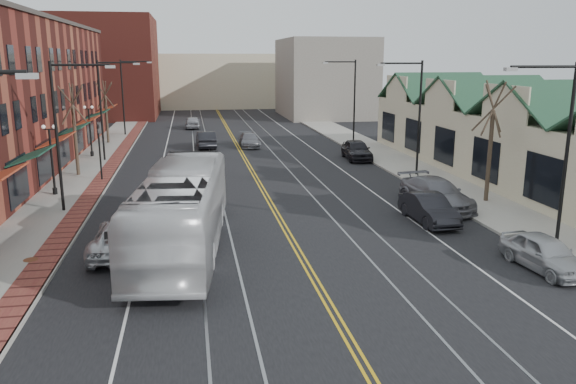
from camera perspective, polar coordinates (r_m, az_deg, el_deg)
name	(u,v)px	position (r m, az deg, el deg)	size (l,w,h in m)	color
ground	(344,331)	(18.11, 5.68, -13.88)	(160.00, 160.00, 0.00)	black
sidewalk_left	(69,195)	(37.17, -21.35, -0.27)	(4.00, 120.00, 0.15)	gray
sidewalk_right	(434,181)	(39.96, 14.66, 1.13)	(4.00, 120.00, 0.15)	gray
building_right	(517,146)	(42.41, 22.26, 4.32)	(8.00, 36.00, 4.60)	beige
backdrop_left	(106,67)	(86.25, -18.02, 11.94)	(14.00, 18.00, 14.00)	maroon
backdrop_mid	(214,80)	(100.63, -7.53, 11.17)	(22.00, 14.00, 9.00)	beige
backdrop_right	(325,78)	(82.83, 3.74, 11.48)	(12.00, 16.00, 11.00)	slate
streetlight_l_1	(64,121)	(32.31, -21.77, 6.69)	(3.33, 0.25, 8.00)	black
streetlight_l_2	(106,100)	(48.03, -18.00, 8.90)	(3.33, 0.25, 8.00)	black
streetlight_l_3	(127,89)	(63.89, -16.08, 10.00)	(3.33, 0.25, 8.00)	black
streetlight_r_0	(559,137)	(26.69, 25.84, 5.07)	(3.33, 0.25, 8.00)	black
streetlight_r_1	(414,106)	(40.68, 12.67, 8.51)	(3.33, 0.25, 8.00)	black
streetlight_r_2	(350,93)	(55.77, 6.34, 10.00)	(3.33, 0.25, 8.00)	black
lamppost_l_2	(52,161)	(36.93, -22.84, 2.89)	(0.84, 0.28, 4.27)	black
lamppost_l_3	(90,132)	(50.53, -19.44, 5.76)	(0.84, 0.28, 4.27)	black
tree_left_near	(74,128)	(42.50, -20.88, 6.11)	(1.78, 1.37, 6.48)	#382B21
tree_left_far	(106,111)	(58.24, -17.99, 7.85)	(1.66, 1.28, 6.02)	#382B21
tree_right_mid	(491,140)	(34.31, 19.91, 5.03)	(1.90, 1.46, 6.93)	#382B21
manhole_far	(31,260)	(25.73, -24.66, -6.27)	(0.60, 0.60, 0.02)	#592D19
traffic_signal	(100,148)	(40.38, -18.60, 4.27)	(0.18, 0.15, 3.80)	black
transit_bus	(182,210)	(24.99, -10.69, -1.78)	(3.08, 13.15, 3.66)	silver
parked_suv	(124,237)	(25.42, -16.35, -4.38)	(2.48, 5.38, 1.50)	silver
parked_car_a	(545,253)	(24.76, 24.63, -5.65)	(1.69, 4.20, 1.43)	#A6A9AD
parked_car_b	(429,209)	(29.83, 14.10, -1.64)	(1.57, 4.49, 1.48)	black
parked_car_c	(436,194)	(32.76, 14.83, -0.18)	(2.33, 5.74, 1.67)	slate
parked_car_d	(357,150)	(47.37, 6.99, 4.28)	(1.96, 4.88, 1.66)	black
distant_car_left	(206,140)	(53.90, -8.34, 5.29)	(1.65, 4.73, 1.56)	black
distant_car_right	(249,140)	(54.07, -3.95, 5.29)	(1.84, 4.53, 1.32)	slate
distant_car_far	(193,122)	(69.32, -9.65, 7.01)	(1.76, 4.39, 1.49)	#97989E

